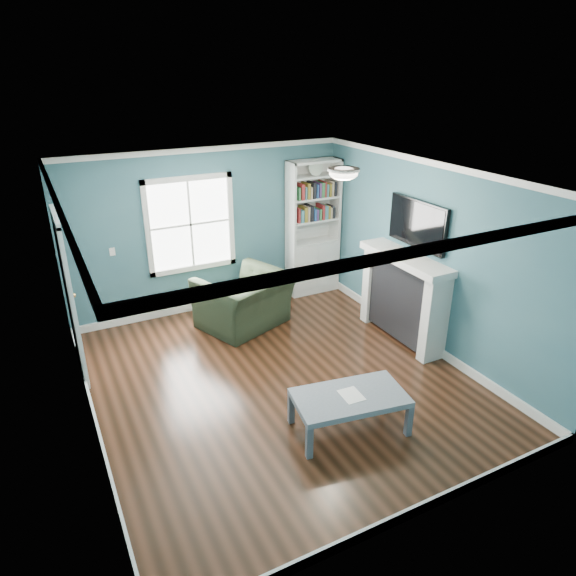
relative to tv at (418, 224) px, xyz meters
name	(u,v)px	position (x,y,z in m)	size (l,w,h in m)	color
floor	(280,380)	(-2.20, -0.20, -1.72)	(5.00, 5.00, 0.00)	black
room_walls	(279,265)	(-2.20, -0.20, -0.14)	(5.00, 5.00, 5.00)	#305D6C
trim	(279,292)	(-2.20, -0.20, -0.49)	(4.50, 5.00, 2.60)	white
window	(190,224)	(-2.50, 2.29, -0.27)	(1.40, 0.06, 1.50)	white
bookshelf	(312,241)	(-0.43, 2.10, -0.80)	(0.90, 0.35, 2.31)	silver
fireplace	(403,298)	(-0.12, 0.00, -1.09)	(0.44, 1.58, 1.30)	black
tv	(418,224)	(0.00, 0.00, 0.00)	(0.06, 1.10, 0.65)	black
door	(69,296)	(-4.42, 1.20, -0.65)	(0.12, 0.98, 2.17)	silver
ceiling_fixture	(344,173)	(-1.30, -0.10, 0.82)	(0.38, 0.38, 0.15)	white
light_switch	(112,252)	(-3.70, 2.28, -0.52)	(0.08, 0.01, 0.12)	white
recliner	(244,293)	(-2.00, 1.40, -1.18)	(1.26, 0.82, 1.10)	black
coffee_table	(350,400)	(-1.95, -1.40, -1.34)	(1.30, 0.85, 0.44)	#4D535D
paper_sheet	(351,395)	(-1.93, -1.40, -1.28)	(0.22, 0.28, 0.00)	white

